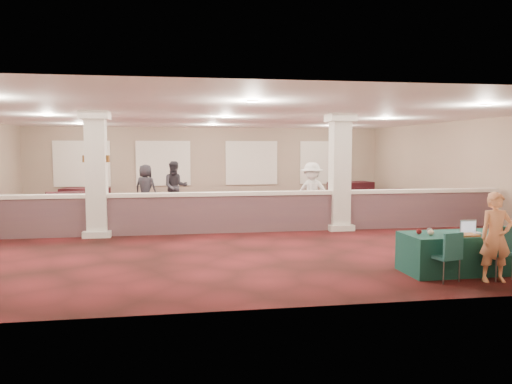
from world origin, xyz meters
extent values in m
plane|color=#4F1316|center=(0.00, 0.00, 0.00)|extent=(16.00, 16.00, 0.00)
cube|color=gray|center=(0.00, 8.00, 1.60)|extent=(16.00, 0.04, 3.20)
cube|color=gray|center=(0.00, -8.00, 1.60)|extent=(16.00, 0.04, 3.20)
cube|color=gray|center=(8.00, 0.00, 1.60)|extent=(0.04, 16.00, 3.20)
cube|color=white|center=(0.00, 0.00, 3.20)|extent=(16.00, 16.00, 0.02)
cube|color=#553943|center=(0.00, -1.50, 0.50)|extent=(15.60, 0.20, 1.00)
cube|color=silver|center=(0.00, -1.50, 1.05)|extent=(15.60, 0.28, 0.10)
cube|color=silver|center=(-3.50, -1.50, 1.60)|extent=(0.50, 0.50, 3.20)
cube|color=silver|center=(-3.50, -1.50, 0.08)|extent=(0.70, 0.70, 0.16)
cube|color=silver|center=(-3.50, -1.50, 3.10)|extent=(0.72, 0.72, 0.20)
cube|color=silver|center=(3.00, -1.50, 1.60)|extent=(0.50, 0.50, 3.20)
cube|color=silver|center=(3.00, -1.50, 0.08)|extent=(0.70, 0.70, 0.16)
cube|color=silver|center=(3.00, -1.50, 3.10)|extent=(0.72, 0.72, 0.20)
cylinder|color=brown|center=(-3.78, -1.50, 2.00)|extent=(0.12, 0.12, 0.18)
cylinder|color=white|center=(-3.78, -1.50, 2.00)|extent=(0.09, 0.09, 0.10)
cylinder|color=brown|center=(-3.22, -1.50, 2.00)|extent=(0.12, 0.12, 0.18)
cylinder|color=white|center=(-3.22, -1.50, 2.00)|extent=(0.09, 0.09, 0.10)
cube|color=#103B32|center=(3.50, -6.50, 0.36)|extent=(1.89, 0.97, 0.72)
cube|color=#1B4F4D|center=(3.96, -7.00, 0.47)|extent=(0.58, 0.58, 0.06)
cube|color=#1B4F4D|center=(4.02, -7.21, 0.73)|extent=(0.45, 0.17, 0.46)
cylinder|color=slate|center=(3.82, -7.24, 0.22)|extent=(0.03, 0.03, 0.44)
cylinder|color=slate|center=(4.20, -7.14, 0.22)|extent=(0.03, 0.03, 0.44)
cylinder|color=slate|center=(3.72, -6.86, 0.22)|extent=(0.03, 0.03, 0.44)
cylinder|color=slate|center=(4.10, -6.76, 0.22)|extent=(0.03, 0.03, 0.44)
cube|color=#1B4F4D|center=(3.00, -7.00, 0.42)|extent=(0.53, 0.53, 0.06)
cube|color=#1B4F4D|center=(3.05, -7.19, 0.65)|extent=(0.41, 0.15, 0.41)
cylinder|color=slate|center=(2.87, -7.22, 0.20)|extent=(0.03, 0.03, 0.39)
cylinder|color=slate|center=(3.22, -7.13, 0.20)|extent=(0.03, 0.03, 0.39)
cylinder|color=slate|center=(2.78, -6.87, 0.20)|extent=(0.03, 0.03, 0.39)
cylinder|color=slate|center=(3.13, -6.78, 0.20)|extent=(0.03, 0.03, 0.39)
imported|color=#FE956E|center=(3.82, -7.20, 0.77)|extent=(0.58, 0.42, 1.53)
cube|color=black|center=(-4.85, 3.00, 0.39)|extent=(2.12, 1.47, 0.78)
cube|color=black|center=(1.31, 1.41, 0.39)|extent=(1.95, 1.03, 0.78)
cube|color=black|center=(6.50, 3.00, 0.35)|extent=(1.83, 1.10, 0.70)
cube|color=black|center=(-4.99, 5.46, 0.36)|extent=(1.90, 1.21, 0.71)
cube|color=black|center=(-2.00, 3.28, 0.32)|extent=(1.70, 1.03, 0.65)
cube|color=black|center=(6.26, 6.50, 0.39)|extent=(2.06, 1.33, 0.77)
imported|color=black|center=(-1.50, 3.26, 0.90)|extent=(0.91, 0.55, 1.81)
imported|color=silver|center=(2.63, 0.00, 0.92)|extent=(1.28, 1.08, 1.83)
imported|color=black|center=(4.91, 4.15, 0.92)|extent=(1.19, 1.00, 1.83)
imported|color=black|center=(-2.55, 3.50, 0.85)|extent=(0.95, 0.76, 1.69)
cube|color=silver|center=(3.80, -6.54, 0.73)|extent=(0.33, 0.23, 0.02)
cube|color=silver|center=(3.79, -6.43, 0.85)|extent=(0.33, 0.02, 0.22)
cube|color=#ACB9CE|center=(3.79, -6.44, 0.83)|extent=(0.30, 0.01, 0.19)
cube|color=orange|center=(3.55, -6.75, 0.73)|extent=(0.40, 0.30, 0.03)
sphere|color=beige|center=(2.96, -6.61, 0.77)|extent=(0.11, 0.11, 0.11)
sphere|color=#5A1218|center=(2.81, -6.46, 0.77)|extent=(0.10, 0.10, 0.10)
sphere|color=#434448|center=(3.05, -6.39, 0.77)|extent=(0.10, 0.10, 0.10)
cube|color=red|center=(4.15, -6.77, 0.73)|extent=(0.12, 0.03, 0.01)
camera|label=1|loc=(-1.54, -14.76, 2.26)|focal=35.00mm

